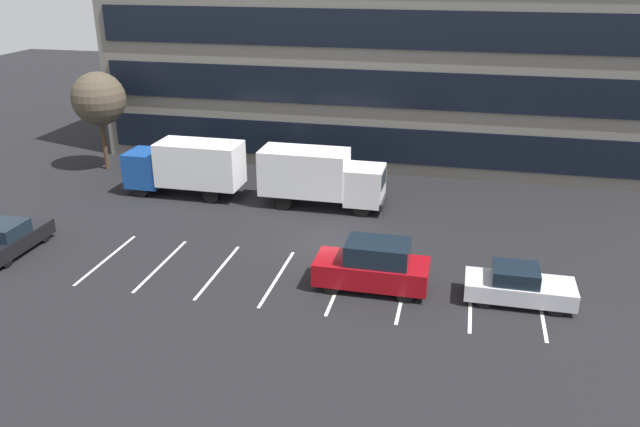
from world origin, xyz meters
TOP-DOWN VIEW (x-y plane):
  - ground_plane at (0.00, 0.00)m, footprint 120.00×120.00m
  - office_building at (0.00, 17.95)m, footprint 36.96×12.95m
  - lot_markings at (0.00, -3.99)m, footprint 19.74×5.40m
  - box_truck_blue at (-9.64, 5.06)m, footprint 7.07×2.34m
  - box_truck_white at (-1.54, 4.98)m, footprint 7.07×2.34m
  - suv_maroon at (2.87, -3.95)m, footprint 4.82×2.04m
  - sedan_silver at (8.86, -3.79)m, footprint 4.40×1.84m
  - sedan_black at (-14.63, -4.39)m, footprint 1.86×4.45m
  - bare_tree at (-17.00, 8.52)m, footprint 3.45×3.45m

SIDE VIEW (x-z plane):
  - ground_plane at x=0.00m, z-range 0.00..0.00m
  - lot_markings at x=0.00m, z-range 0.00..0.01m
  - sedan_silver at x=8.86m, z-range -0.04..1.53m
  - sedan_black at x=-14.63m, z-range -0.04..1.55m
  - suv_maroon at x=2.87m, z-range -0.04..2.14m
  - box_truck_white at x=-1.54m, z-range 0.21..3.49m
  - box_truck_blue at x=-9.64m, z-range 0.21..3.49m
  - bare_tree at x=-17.00m, z-range 1.49..7.96m
  - office_building at x=0.00m, z-range 0.00..14.40m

